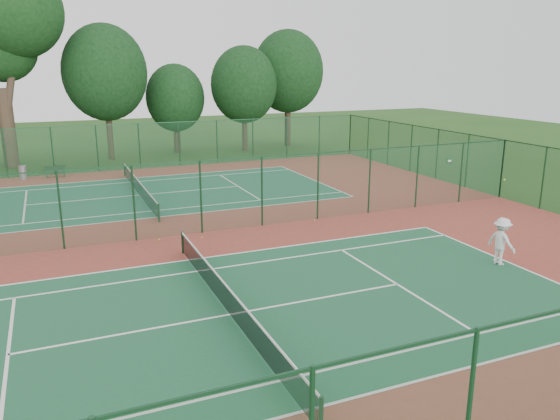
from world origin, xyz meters
The scene contains 16 objects.
ground centered at (0.00, 0.00, 0.00)m, with size 120.00×120.00×0.00m, color #214A17.
red_pad centered at (0.00, 0.00, 0.01)m, with size 40.00×36.00×0.01m, color brown.
court_near centered at (0.00, -9.00, 0.01)m, with size 23.77×10.97×0.01m, color #1B5735.
court_far centered at (0.00, 9.00, 0.01)m, with size 23.77×10.97×0.01m, color #1C5A3D.
fence_north centered at (0.00, 18.00, 1.76)m, with size 40.00×0.09×3.50m.
fence_east centered at (20.00, 0.00, 1.76)m, with size 0.09×36.00×3.50m.
fence_divider centered at (0.00, 0.00, 1.76)m, with size 40.00×0.09×3.50m.
tennis_net_near centered at (0.00, -9.00, 0.54)m, with size 0.10×12.90×0.97m.
tennis_net_far centered at (0.00, 9.00, 0.54)m, with size 0.10×12.90×0.97m.
player_near centered at (11.38, -8.84, 0.98)m, with size 1.24×0.71×1.92m, color silver.
trash_bin centered at (-6.68, 17.15, 0.48)m, with size 0.52×0.52×0.94m, color gray.
bench centered at (-4.56, 16.91, 0.46)m, with size 1.44×0.46×0.88m.
stray_ball_a centered at (1.28, -0.87, 0.04)m, with size 0.06×0.06×0.06m, color gold.
stray_ball_b centered at (7.36, -0.32, 0.04)m, with size 0.07×0.07×0.07m, color #BCE034.
stray_ball_c centered at (-0.60, -0.46, 0.05)m, with size 0.07×0.07×0.07m, color yellow.
evergreen_row centered at (0.50, 24.25, 0.00)m, with size 39.00×5.00×12.00m, color black, non-canonical shape.
Camera 1 is at (-4.75, -24.36, 7.75)m, focal length 35.00 mm.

